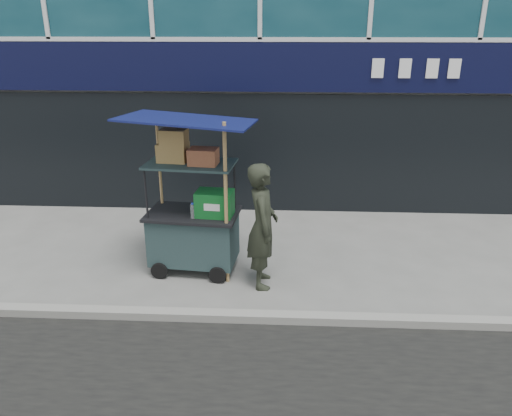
{
  "coord_description": "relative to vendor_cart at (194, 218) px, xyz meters",
  "views": [
    {
      "loc": [
        0.41,
        -5.87,
        3.8
      ],
      "look_at": [
        0.06,
        1.2,
        1.08
      ],
      "focal_mm": 35.0,
      "sensor_mm": 36.0,
      "label": 1
    }
  ],
  "objects": [
    {
      "name": "vendor_cart",
      "position": [
        0.0,
        0.0,
        0.0
      ],
      "size": [
        1.98,
        1.5,
        2.51
      ],
      "rotation": [
        0.0,
        0.0,
        -0.1
      ],
      "color": "#1B2D2E",
      "rests_on": "ground"
    },
    {
      "name": "vendor_man",
      "position": [
        1.08,
        -0.41,
        0.07
      ],
      "size": [
        0.51,
        0.72,
        1.9
      ],
      "primitive_type": "imported",
      "rotation": [
        0.0,
        0.0,
        1.65
      ],
      "color": "#25291E",
      "rests_on": "ground"
    },
    {
      "name": "ground",
      "position": [
        0.9,
        -1.22,
        -0.88
      ],
      "size": [
        80.0,
        80.0,
        0.0
      ],
      "primitive_type": "plane",
      "color": "#62615D",
      "rests_on": "ground"
    },
    {
      "name": "curb",
      "position": [
        0.9,
        -1.42,
        -0.82
      ],
      "size": [
        80.0,
        0.18,
        0.12
      ],
      "primitive_type": "cube",
      "color": "gray",
      "rests_on": "ground"
    }
  ]
}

